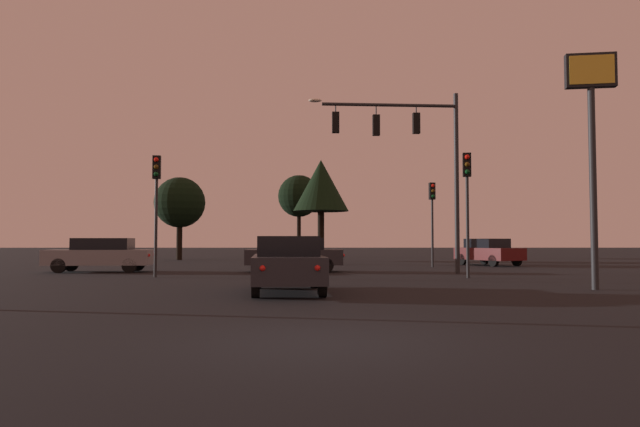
{
  "coord_description": "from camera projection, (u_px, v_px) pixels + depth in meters",
  "views": [
    {
      "loc": [
        -0.13,
        -8.11,
        1.4
      ],
      "look_at": [
        0.1,
        21.22,
        2.8
      ],
      "focal_mm": 32.27,
      "sensor_mm": 36.0,
      "label": 1
    }
  ],
  "objects": [
    {
      "name": "car_crossing_right",
      "position": [
        295.0,
        254.0,
        26.03
      ],
      "size": [
        4.45,
        1.74,
        1.52
      ],
      "color": "#232328",
      "rests_on": "ground"
    },
    {
      "name": "tree_center_horizon",
      "position": [
        180.0,
        203.0,
        42.03
      ],
      "size": [
        3.7,
        3.7,
        6.06
      ],
      "color": "black",
      "rests_on": "ground"
    },
    {
      "name": "traffic_light_corner_left",
      "position": [
        156.0,
        191.0,
        22.22
      ],
      "size": [
        0.33,
        0.37,
        4.7
      ],
      "color": "#232326",
      "rests_on": "ground"
    },
    {
      "name": "car_nearside_lane",
      "position": [
        287.0,
        263.0,
        15.55
      ],
      "size": [
        2.17,
        4.44,
        1.52
      ],
      "color": "#232328",
      "rests_on": "ground"
    },
    {
      "name": "traffic_light_median",
      "position": [
        467.0,
        190.0,
        21.68
      ],
      "size": [
        0.33,
        0.37,
        4.73
      ],
      "color": "#232326",
      "rests_on": "ground"
    },
    {
      "name": "traffic_light_corner_right",
      "position": [
        432.0,
        207.0,
        30.53
      ],
      "size": [
        0.33,
        0.37,
        4.5
      ],
      "color": "#232326",
      "rests_on": "ground"
    },
    {
      "name": "store_sign_illuminated",
      "position": [
        592.0,
        116.0,
        16.66
      ],
      "size": [
        1.42,
        0.47,
        6.85
      ],
      "color": "#232326",
      "rests_on": "ground"
    },
    {
      "name": "car_far_lane",
      "position": [
        488.0,
        251.0,
        32.67
      ],
      "size": [
        3.33,
        4.36,
        1.52
      ],
      "color": "#4C0F0F",
      "rests_on": "ground"
    },
    {
      "name": "traffic_signal_mast_arm",
      "position": [
        412.0,
        146.0,
        24.89
      ],
      "size": [
        6.54,
        0.64,
        7.84
      ],
      "color": "#232326",
      "rests_on": "ground"
    },
    {
      "name": "car_crossing_left",
      "position": [
        101.0,
        254.0,
        25.79
      ],
      "size": [
        4.72,
        2.09,
        1.52
      ],
      "color": "gray",
      "rests_on": "ground"
    },
    {
      "name": "tree_left_far",
      "position": [
        321.0,
        186.0,
        34.46
      ],
      "size": [
        3.33,
        3.33,
        6.27
      ],
      "color": "black",
      "rests_on": "ground"
    },
    {
      "name": "ground_plane",
      "position": [
        318.0,
        266.0,
        32.51
      ],
      "size": [
        168.0,
        168.0,
        0.0
      ],
      "primitive_type": "plane",
      "color": "black",
      "rests_on": "ground"
    },
    {
      "name": "tree_behind_sign",
      "position": [
        299.0,
        196.0,
        49.37
      ],
      "size": [
        3.61,
        3.61,
        7.05
      ],
      "color": "black",
      "rests_on": "ground"
    }
  ]
}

